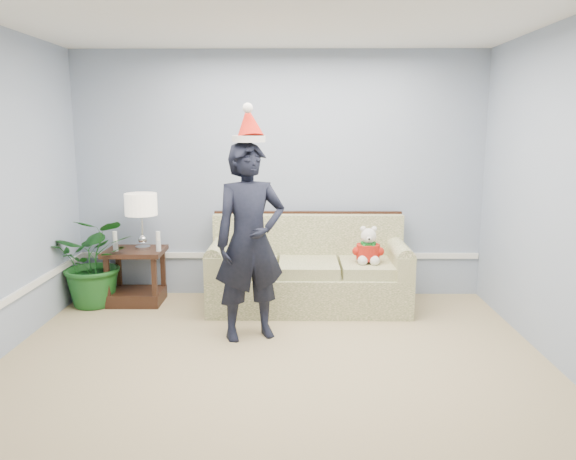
# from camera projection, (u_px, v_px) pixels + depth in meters

# --- Properties ---
(room_shell) EXTENTS (4.54, 5.04, 2.74)m
(room_shell) POSITION_uv_depth(u_px,v_px,m) (269.00, 208.00, 3.73)
(room_shell) COLOR tan
(room_shell) RESTS_ON ground
(wainscot_trim) EXTENTS (4.49, 4.99, 0.06)m
(wainscot_trim) POSITION_uv_depth(u_px,v_px,m) (146.00, 288.00, 5.07)
(wainscot_trim) COLOR white
(wainscot_trim) RESTS_ON room_shell
(sofa) EXTENTS (2.06, 0.89, 0.97)m
(sofa) POSITION_uv_depth(u_px,v_px,m) (308.00, 274.00, 5.94)
(sofa) COLOR #546730
(sofa) RESTS_ON room_shell
(side_table) EXTENTS (0.62, 0.52, 0.59)m
(side_table) POSITION_uv_depth(u_px,v_px,m) (136.00, 282.00, 6.05)
(side_table) COLOR #361F13
(side_table) RESTS_ON room_shell
(table_lamp) EXTENTS (0.34, 0.34, 0.60)m
(table_lamp) POSITION_uv_depth(u_px,v_px,m) (141.00, 207.00, 5.91)
(table_lamp) COLOR silver
(table_lamp) RESTS_ON side_table
(candle_pair) EXTENTS (0.51, 0.05, 0.21)m
(candle_pair) POSITION_uv_depth(u_px,v_px,m) (137.00, 242.00, 5.88)
(candle_pair) COLOR silver
(candle_pair) RESTS_ON side_table
(houseplant) EXTENTS (0.90, 0.79, 0.97)m
(houseplant) POSITION_uv_depth(u_px,v_px,m) (96.00, 261.00, 5.93)
(houseplant) COLOR #19541D
(houseplant) RESTS_ON room_shell
(man) EXTENTS (0.75, 0.62, 1.76)m
(man) POSITION_uv_depth(u_px,v_px,m) (250.00, 242.00, 4.95)
(man) COLOR black
(man) RESTS_ON room_shell
(santa_hat) EXTENTS (0.38, 0.40, 0.34)m
(santa_hat) POSITION_uv_depth(u_px,v_px,m) (249.00, 125.00, 4.78)
(santa_hat) COLOR silver
(santa_hat) RESTS_ON man
(teddy_bear) EXTENTS (0.25, 0.28, 0.39)m
(teddy_bear) POSITION_uv_depth(u_px,v_px,m) (368.00, 250.00, 5.72)
(teddy_bear) COLOR silver
(teddy_bear) RESTS_ON sofa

